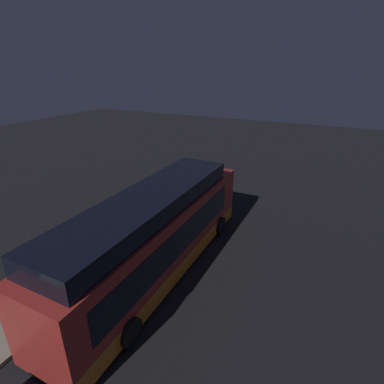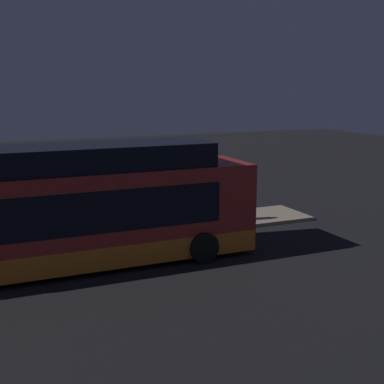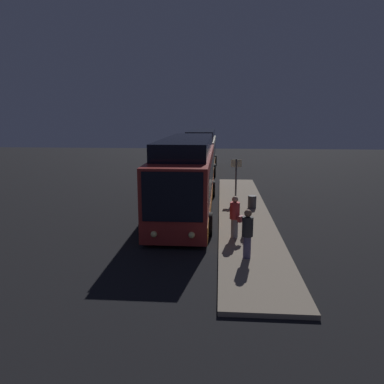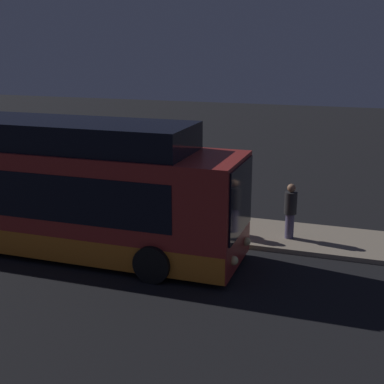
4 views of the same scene
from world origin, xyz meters
name	(u,v)px [view 1 (image 1 of 4)]	position (x,y,z in m)	size (l,w,h in m)	color
ground	(164,261)	(0.00, 0.00, 0.00)	(80.00, 80.00, 0.00)	black
platform	(116,244)	(0.00, 2.86, 0.07)	(20.00, 2.51, 0.14)	gray
bus_lead	(156,236)	(-0.72, -0.09, 1.73)	(12.17, 2.85, 3.81)	maroon
passenger_boarding	(181,186)	(6.32, 2.57, 1.06)	(0.42, 0.42, 1.70)	#4C476B
passenger_waiting	(168,199)	(4.11, 2.23, 1.04)	(0.61, 0.65, 1.68)	gray
suitcase	(159,208)	(3.86, 2.69, 0.45)	(0.36, 0.24, 0.86)	black
sign_post	(68,251)	(-3.05, 2.55, 1.62)	(0.10, 0.62, 2.37)	#4C4C51
trash_bin	(95,244)	(-0.92, 3.33, 0.47)	(0.44, 0.44, 0.65)	#3F3F44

